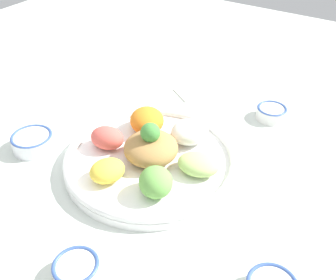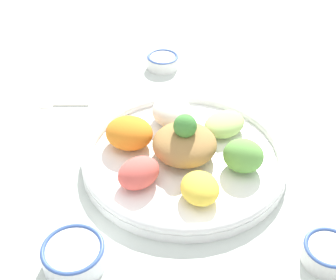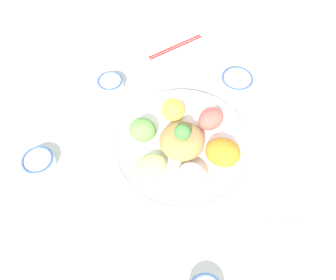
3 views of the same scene
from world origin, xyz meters
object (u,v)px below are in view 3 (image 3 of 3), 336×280
salad_platter (182,146)px  chopsticks_pair_near (176,46)px  sauce_bowl_red (111,83)px  sauce_bowl_dark (237,81)px  serving_spoon_extra (236,47)px  rice_bowl_plain (39,162)px  serving_spoon_main (299,220)px

salad_platter → chopsticks_pair_near: (-0.21, -0.37, -0.02)m
sauce_bowl_red → sauce_bowl_dark: bearing=148.7°
serving_spoon_extra → sauce_bowl_dark: bearing=-168.3°
chopsticks_pair_near → serving_spoon_extra: chopsticks_pair_near is taller
chopsticks_pair_near → salad_platter: bearing=-120.2°
rice_bowl_plain → serving_spoon_main: size_ratio=0.75×
salad_platter → rice_bowl_plain: salad_platter is taller
sauce_bowl_red → chopsticks_pair_near: sauce_bowl_red is taller
sauce_bowl_dark → rice_bowl_plain: (0.64, -0.06, -0.00)m
sauce_bowl_red → chopsticks_pair_near: 0.28m
salad_platter → sauce_bowl_red: 0.33m
sauce_bowl_red → rice_bowl_plain: size_ratio=0.94×
sauce_bowl_red → chopsticks_pair_near: (-0.28, -0.05, -0.02)m
rice_bowl_plain → serving_spoon_extra: (-0.76, -0.08, -0.02)m
sauce_bowl_red → serving_spoon_extra: sauce_bowl_red is taller
sauce_bowl_dark → rice_bowl_plain: 0.64m
rice_bowl_plain → serving_spoon_extra: bearing=-174.1°
chopsticks_pair_near → serving_spoon_extra: (-0.18, 0.12, -0.00)m
salad_platter → rice_bowl_plain: bearing=-25.6°
salad_platter → serving_spoon_extra: bearing=-147.6°
sauce_bowl_red → sauce_bowl_dark: sauce_bowl_dark is taller
sauce_bowl_red → serving_spoon_extra: (-0.46, 0.07, -0.02)m
salad_platter → rice_bowl_plain: 0.40m
sauce_bowl_red → serving_spoon_main: 0.68m
chopsticks_pair_near → serving_spoon_main: 0.70m
sauce_bowl_red → chopsticks_pair_near: bearing=-170.5°
salad_platter → sauce_bowl_dark: size_ratio=4.02×
sauce_bowl_red → salad_platter: bearing=101.3°
sauce_bowl_red → sauce_bowl_dark: 0.40m
sauce_bowl_dark → chopsticks_pair_near: 0.27m
chopsticks_pair_near → serving_spoon_main: (0.07, 0.70, -0.00)m
serving_spoon_main → serving_spoon_extra: size_ratio=1.04×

